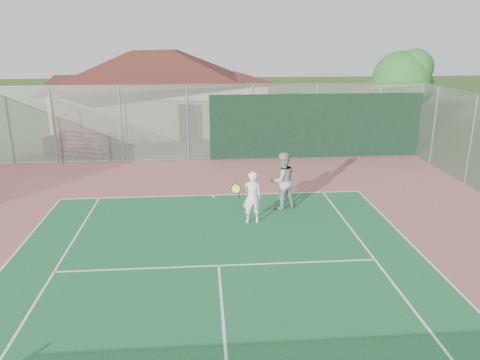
% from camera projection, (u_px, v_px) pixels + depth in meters
% --- Properties ---
extents(back_fence, '(20.08, 0.11, 3.53)m').
position_uv_depth(back_fence, '(255.00, 124.00, 21.71)').
color(back_fence, gray).
rests_on(back_fence, ground).
extents(side_fence_right, '(0.08, 9.00, 3.50)m').
position_uv_depth(side_fence_right, '(471.00, 141.00, 18.04)').
color(side_fence_right, gray).
rests_on(side_fence_right, ground).
extents(clubhouse, '(14.43, 11.04, 5.60)m').
position_uv_depth(clubhouse, '(156.00, 82.00, 28.50)').
color(clubhouse, tan).
rests_on(clubhouse, ground).
extents(bleachers, '(3.28, 2.58, 1.00)m').
position_uv_depth(bleachers, '(81.00, 143.00, 22.98)').
color(bleachers, '#A23125').
rests_on(bleachers, ground).
extents(tree, '(3.56, 3.38, 4.97)m').
position_uv_depth(tree, '(403.00, 83.00, 24.20)').
color(tree, '#3E2316').
rests_on(tree, ground).
extents(player_white_front, '(1.01, 0.62, 1.66)m').
position_uv_depth(player_white_front, '(252.00, 197.00, 14.52)').
color(player_white_front, silver).
rests_on(player_white_front, ground).
extents(player_grey_back, '(1.15, 1.04, 1.93)m').
position_uv_depth(player_grey_back, '(282.00, 181.00, 15.67)').
color(player_grey_back, '#979A9C').
rests_on(player_grey_back, ground).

